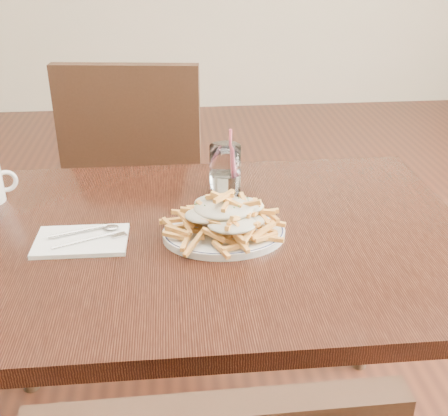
{
  "coord_description": "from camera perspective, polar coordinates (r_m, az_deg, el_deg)",
  "views": [
    {
      "loc": [
        -0.05,
        -1.08,
        1.35
      ],
      "look_at": [
        0.05,
        -0.02,
        0.82
      ],
      "focal_mm": 45.0,
      "sensor_mm": 36.0,
      "label": 1
    }
  ],
  "objects": [
    {
      "name": "table",
      "position": [
        1.28,
        -2.24,
        -5.54
      ],
      "size": [
        1.2,
        0.8,
        0.75
      ],
      "color": "black",
      "rests_on": "ground"
    },
    {
      "name": "cutlery",
      "position": [
        1.24,
        -14.31,
        -2.82
      ],
      "size": [
        0.17,
        0.12,
        0.01
      ],
      "color": "silver",
      "rests_on": "napkin"
    },
    {
      "name": "water_glass",
      "position": [
        1.4,
        0.13,
        3.59
      ],
      "size": [
        0.08,
        0.08,
        0.17
      ],
      "color": "white",
      "rests_on": "table"
    },
    {
      "name": "napkin",
      "position": [
        1.24,
        -14.29,
        -3.24
      ],
      "size": [
        0.2,
        0.13,
        0.01
      ],
      "primitive_type": "cube",
      "rotation": [
        0.0,
        0.0,
        -0.02
      ],
      "color": "white",
      "rests_on": "table"
    },
    {
      "name": "chair_far",
      "position": [
        2.0,
        -8.63,
        2.97
      ],
      "size": [
        0.51,
        0.51,
        0.98
      ],
      "color": "black",
      "rests_on": "ground"
    },
    {
      "name": "loaded_fries",
      "position": [
        1.2,
        -0.0,
        -0.56
      ],
      "size": [
        0.29,
        0.26,
        0.07
      ],
      "color": "gold",
      "rests_on": "fries_plate"
    },
    {
      "name": "fries_plate",
      "position": [
        1.22,
        -0.0,
        -2.55
      ],
      "size": [
        0.29,
        0.26,
        0.02
      ],
      "color": "white",
      "rests_on": "table"
    }
  ]
}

